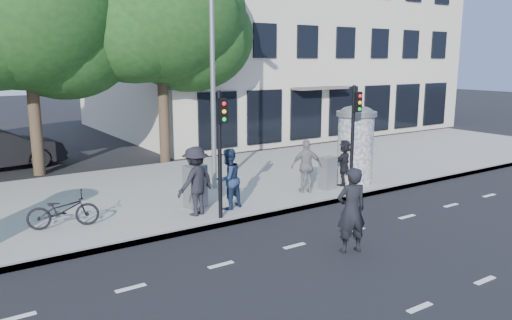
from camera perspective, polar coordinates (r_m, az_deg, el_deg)
ground at (r=11.01m, az=9.00°, el=-11.87°), size 120.00×120.00×0.00m
sidewalk at (r=16.95m, az=-8.44°, el=-3.24°), size 40.00×8.00×0.15m
curb at (r=13.62m, az=-1.22°, el=-6.78°), size 40.00×0.10×0.16m
lane_dash_near at (r=9.68m, az=18.20°, el=-15.73°), size 32.00×0.12×0.01m
lane_dash_far at (r=11.99m, az=4.41°, el=-9.75°), size 32.00×0.12×0.01m
ad_column_right at (r=17.35m, az=11.30°, el=1.94°), size 1.36×1.36×2.65m
traffic_pole_near at (r=13.01m, az=-4.06°, el=2.11°), size 0.22×0.31×3.40m
traffic_pole_far at (r=15.91m, az=11.14°, el=3.63°), size 0.22×0.31×3.40m
street_lamp at (r=16.01m, az=-4.92°, el=13.05°), size 0.25×0.93×8.00m
tree_near_left at (r=20.43m, az=-24.85°, el=15.28°), size 6.80×6.80×8.97m
tree_center at (r=21.49m, az=-10.92°, el=16.52°), size 7.00×7.00×9.30m
building at (r=33.32m, az=0.97°, el=14.29°), size 20.30×15.85×12.00m
ped_c at (r=14.11m, az=-3.18°, el=-2.17°), size 0.99×0.86×1.73m
ped_d at (r=13.61m, az=-6.91°, el=-2.40°), size 1.38×1.05×1.89m
ped_e at (r=15.91m, az=5.80°, el=-0.72°), size 1.14×0.93×1.70m
ped_f at (r=17.03m, az=10.18°, el=-0.22°), size 1.54×0.76×1.59m
man_road at (r=11.51m, az=10.84°, el=-5.65°), size 0.82×0.65×1.98m
bicycle at (r=13.52m, az=-21.19°, el=-5.36°), size 0.99×1.82×0.91m
cabinet_left at (r=14.39m, az=-6.95°, el=-3.00°), size 0.67×0.55×1.23m
cabinet_right at (r=16.43m, az=8.19°, el=-1.50°), size 0.56×0.43×1.08m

